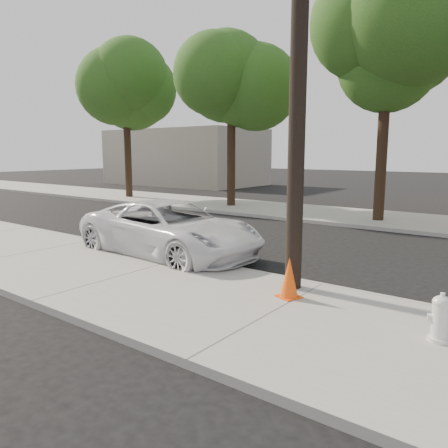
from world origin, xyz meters
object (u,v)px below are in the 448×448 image
(police_cruiser, at_px, (170,229))
(fire_hydrant, at_px, (441,319))
(traffic_cone, at_px, (289,278))
(utility_pole, at_px, (299,63))

(police_cruiser, height_order, fire_hydrant, police_cruiser)
(police_cruiser, bearing_deg, traffic_cone, -104.96)
(fire_hydrant, bearing_deg, police_cruiser, 150.40)
(utility_pole, height_order, police_cruiser, utility_pole)
(fire_hydrant, relative_size, traffic_cone, 0.88)
(police_cruiser, relative_size, traffic_cone, 7.17)
(utility_pole, height_order, traffic_cone, utility_pole)
(fire_hydrant, bearing_deg, traffic_cone, 156.46)
(police_cruiser, xyz_separation_m, fire_hydrant, (7.50, -1.95, -0.31))
(traffic_cone, bearing_deg, police_cruiser, 161.98)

